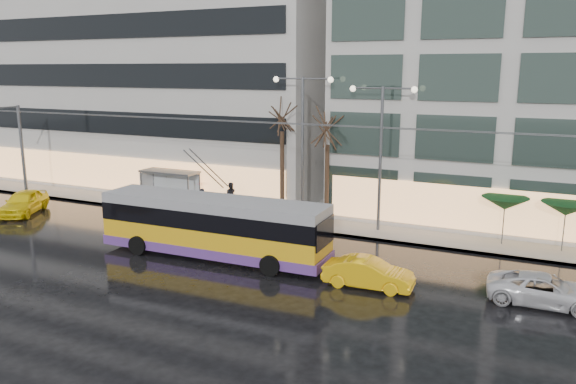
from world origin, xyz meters
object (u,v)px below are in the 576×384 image
Objects in this scene: trolleybus at (213,228)px; taxi_a at (24,202)px; street_lamp_near at (303,129)px; bus_shelter at (167,180)px.

taxi_a is (-16.51, 2.19, -0.75)m from trolleybus.
street_lamp_near reaches higher than taxi_a.
trolleybus is 16.67m from taxi_a.
bus_shelter is at bearing -179.37° from street_lamp_near.
bus_shelter is (-8.89, 7.97, 0.41)m from trolleybus.
trolleybus reaches higher than bus_shelter.
trolleybus is 2.95× the size of bus_shelter.
bus_shelter is at bearing 138.13° from trolleybus.
street_lamp_near is (10.38, 0.11, 4.03)m from bus_shelter.
bus_shelter is 9.64m from taxi_a.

